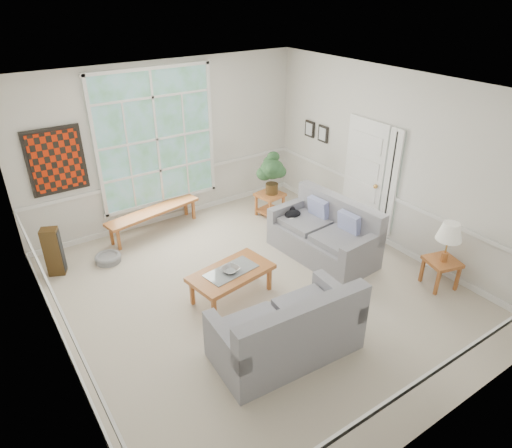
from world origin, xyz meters
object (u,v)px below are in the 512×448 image
(loveseat_right, at_px, (323,230))
(coffee_table, at_px, (231,284))
(end_table, at_px, (270,204))
(loveseat_front, at_px, (286,321))
(side_table, at_px, (440,273))

(loveseat_right, xyz_separation_m, coffee_table, (-1.88, -0.12, -0.27))
(loveseat_right, distance_m, coffee_table, 1.90)
(coffee_table, distance_m, end_table, 2.74)
(loveseat_front, height_order, coffee_table, loveseat_front)
(loveseat_right, height_order, side_table, loveseat_right)
(loveseat_front, xyz_separation_m, coffee_table, (0.04, 1.36, -0.26))
(loveseat_right, bearing_deg, side_table, -66.14)
(coffee_table, distance_m, side_table, 3.19)
(loveseat_front, bearing_deg, side_table, -0.48)
(loveseat_right, distance_m, side_table, 1.92)
(side_table, bearing_deg, loveseat_right, 118.48)
(end_table, bearing_deg, loveseat_front, -122.70)
(coffee_table, bearing_deg, end_table, 33.54)
(loveseat_front, height_order, side_table, loveseat_front)
(loveseat_right, xyz_separation_m, side_table, (0.91, -1.68, -0.26))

